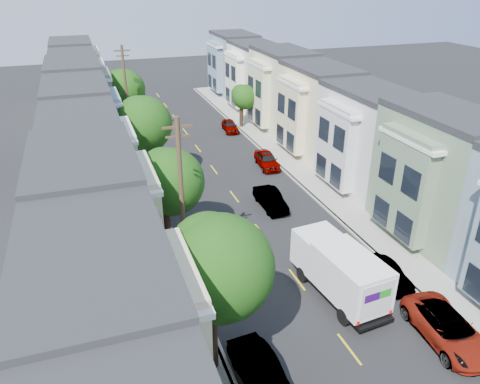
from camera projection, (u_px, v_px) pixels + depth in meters
The scene contains 25 objects.
ground at pixel (297, 280), 28.05m from camera, with size 160.00×160.00×0.00m, color black.
road_slab at pixel (223, 182), 40.85m from camera, with size 12.00×70.00×0.02m, color black.
curb_left at pixel (154, 191), 39.05m from camera, with size 0.30×70.00×0.15m, color gray.
curb_right at pixel (287, 173), 42.59m from camera, with size 0.30×70.00×0.15m, color gray.
sidewalk_left at pixel (139, 193), 38.67m from camera, with size 2.60×70.00×0.15m, color gray.
sidewalk_right at pixel (300, 171), 42.97m from camera, with size 2.60×70.00×0.15m, color gray.
centerline at pixel (223, 182), 40.85m from camera, with size 0.12×70.00×0.01m, color gold.
townhouse_row_left at pixel (91, 201), 37.59m from camera, with size 5.00×70.00×8.50m, color silver.
townhouse_row_right at pixel (336, 167), 44.12m from camera, with size 5.00×70.00×8.50m, color silver.
tree_b at pixel (218, 269), 19.64m from camera, with size 4.70×4.70×7.86m.
tree_c at pixel (169, 182), 28.99m from camera, with size 4.27×4.27×7.06m.
tree_d at pixel (142, 125), 38.29m from camera, with size 4.70×4.70×7.69m.
tree_e at pixel (123, 91), 51.15m from camera, with size 4.70×4.70×7.16m.
tree_far_r at pixel (244, 97), 53.54m from camera, with size 2.83×2.83×5.01m.
utility_pole_near at pixel (182, 205), 25.69m from camera, with size 1.60×0.26×10.00m.
utility_pole_far at pixel (127, 95), 47.88m from camera, with size 1.60×0.26×10.00m.
fedex_truck at pixel (339, 270), 26.03m from camera, with size 2.50×6.49×3.11m.
lead_sedan at pixel (270, 200), 36.25m from camera, with size 1.47×4.16×1.39m, color black.
parked_left_b at pixel (261, 373), 20.67m from camera, with size 1.53×4.34×1.45m, color black.
parked_left_c at pixel (208, 266), 28.18m from camera, with size 1.66×4.34×1.41m, color #9D9EA6.
parked_left_d at pixel (172, 194), 37.38m from camera, with size 1.32×3.75×1.25m, color #440D10.
parked_right_a at pixel (448, 329), 23.17m from camera, with size 2.44×5.29×1.47m, color #5B5B5B.
parked_right_b at pixel (387, 273), 27.61m from camera, with size 1.29×3.65×1.22m, color silver.
parked_right_c at pixel (267, 160), 43.72m from camera, with size 1.68×4.40×1.43m, color black.
parked_right_d at pixel (230, 126), 53.43m from camera, with size 1.49×3.90×1.26m, color #0B0935.
Camera 1 is at (-10.70, -20.67, 16.87)m, focal length 35.00 mm.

